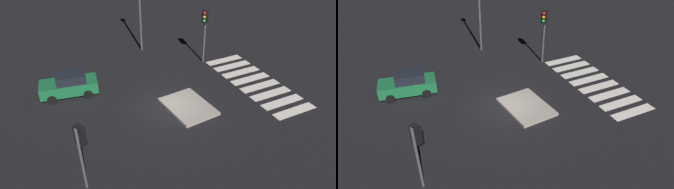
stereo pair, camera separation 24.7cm
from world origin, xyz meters
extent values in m
plane|color=black|center=(0.00, 0.00, 0.00)|extent=(80.00, 80.00, 0.00)
cube|color=gray|center=(-0.63, -1.18, 0.09)|extent=(3.73, 2.93, 0.18)
cube|color=#196B38|center=(4.38, 5.48, 0.66)|extent=(2.26, 4.06, 0.79)
cube|color=black|center=(4.34, 5.25, 1.38)|extent=(1.81, 2.19, 0.64)
cylinder|color=black|center=(3.78, 6.79, 0.31)|extent=(0.32, 0.65, 0.62)
cylinder|color=black|center=(5.37, 6.52, 0.31)|extent=(0.32, 0.65, 0.62)
cylinder|color=black|center=(3.38, 4.44, 0.31)|extent=(0.32, 0.65, 0.62)
cylinder|color=black|center=(4.98, 4.17, 0.31)|extent=(0.32, 0.65, 0.62)
sphere|color=#F2EABF|center=(4.24, 7.41, 0.66)|extent=(0.21, 0.21, 0.21)
sphere|color=#F2EABF|center=(5.14, 7.26, 0.66)|extent=(0.21, 0.21, 0.21)
cylinder|color=#47474C|center=(-4.28, 6.49, 1.82)|extent=(0.14, 0.14, 3.64)
cube|color=black|center=(-4.18, 6.34, 3.16)|extent=(0.54, 0.51, 0.96)
sphere|color=red|center=(-4.07, 6.17, 3.46)|extent=(0.22, 0.22, 0.22)
sphere|color=orange|center=(-4.07, 6.17, 3.16)|extent=(0.22, 0.22, 0.22)
sphere|color=green|center=(-4.07, 6.17, 2.86)|extent=(0.22, 0.22, 0.22)
cylinder|color=#47474C|center=(4.60, -5.48, 2.21)|extent=(0.14, 0.14, 4.43)
cube|color=black|center=(4.48, -5.34, 3.95)|extent=(0.54, 0.53, 0.96)
sphere|color=red|center=(4.35, -5.19, 4.25)|extent=(0.22, 0.22, 0.22)
sphere|color=orange|center=(4.35, -5.19, 3.95)|extent=(0.22, 0.22, 0.22)
sphere|color=green|center=(4.35, -5.19, 3.65)|extent=(0.22, 0.22, 0.22)
cylinder|color=#47474C|center=(8.93, -1.77, 3.36)|extent=(0.18, 0.18, 6.72)
cube|color=silver|center=(-4.02, -7.20, 0.01)|extent=(0.70, 3.20, 0.02)
cube|color=silver|center=(-2.87, -7.20, 0.01)|extent=(0.70, 3.20, 0.02)
cube|color=silver|center=(-1.72, -7.20, 0.01)|extent=(0.70, 3.20, 0.02)
cube|color=silver|center=(-0.57, -7.20, 0.01)|extent=(0.70, 3.20, 0.02)
cube|color=silver|center=(0.58, -7.20, 0.01)|extent=(0.70, 3.20, 0.02)
cube|color=silver|center=(1.73, -7.20, 0.01)|extent=(0.70, 3.20, 0.02)
cube|color=silver|center=(2.88, -7.20, 0.01)|extent=(0.70, 3.20, 0.02)
cube|color=silver|center=(4.02, -7.20, 0.01)|extent=(0.70, 3.20, 0.02)
camera|label=1|loc=(-15.56, 7.62, 12.34)|focal=34.35mm
camera|label=2|loc=(-15.66, 7.39, 12.34)|focal=34.35mm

